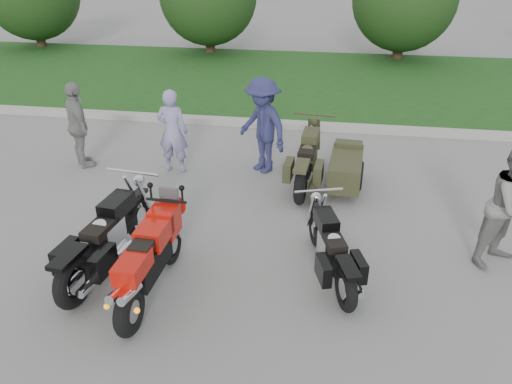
# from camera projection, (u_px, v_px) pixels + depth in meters

# --- Properties ---
(ground) EXTENTS (80.00, 80.00, 0.00)m
(ground) POSITION_uv_depth(u_px,v_px,m) (193.00, 271.00, 7.03)
(ground) COLOR gray
(ground) RESTS_ON ground
(curb) EXTENTS (60.00, 0.30, 0.15)m
(curb) POSITION_uv_depth(u_px,v_px,m) (258.00, 123.00, 12.25)
(curb) COLOR #A7A59E
(curb) RESTS_ON ground
(grass_strip) EXTENTS (60.00, 8.00, 0.14)m
(grass_strip) POSITION_uv_depth(u_px,v_px,m) (278.00, 80.00, 15.89)
(grass_strip) COLOR #2D6021
(grass_strip) RESTS_ON ground
(sportbike_red) EXTENTS (0.38, 2.08, 0.99)m
(sportbike_red) POSITION_uv_depth(u_px,v_px,m) (149.00, 259.00, 6.29)
(sportbike_red) COLOR black
(sportbike_red) RESTS_ON ground
(cruiser_left) EXTENTS (0.52, 2.42, 0.93)m
(cruiser_left) POSITION_uv_depth(u_px,v_px,m) (105.00, 241.00, 6.83)
(cruiser_left) COLOR black
(cruiser_left) RESTS_ON ground
(cruiser_right) EXTENTS (0.79, 2.00, 0.79)m
(cruiser_right) POSITION_uv_depth(u_px,v_px,m) (332.00, 252.00, 6.73)
(cruiser_right) COLOR black
(cruiser_right) RESTS_ON ground
(cruiser_sidecar) EXTENTS (1.24, 2.37, 0.91)m
(cruiser_sidecar) POSITION_uv_depth(u_px,v_px,m) (330.00, 166.00, 9.15)
(cruiser_sidecar) COLOR black
(cruiser_sidecar) RESTS_ON ground
(person_stripe) EXTENTS (0.62, 0.42, 1.66)m
(person_stripe) POSITION_uv_depth(u_px,v_px,m) (173.00, 131.00, 9.61)
(person_stripe) COLOR #948BBD
(person_stripe) RESTS_ON ground
(person_denim) EXTENTS (1.37, 1.32, 1.88)m
(person_denim) POSITION_uv_depth(u_px,v_px,m) (263.00, 126.00, 9.57)
(person_denim) COLOR navy
(person_denim) RESTS_ON ground
(person_back) EXTENTS (0.99, 1.03, 1.73)m
(person_back) POSITION_uv_depth(u_px,v_px,m) (78.00, 126.00, 9.80)
(person_back) COLOR gray
(person_back) RESTS_ON ground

